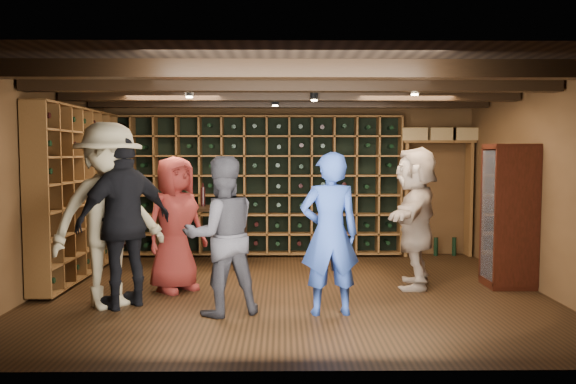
{
  "coord_description": "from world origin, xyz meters",
  "views": [
    {
      "loc": [
        -0.1,
        -6.7,
        1.67
      ],
      "look_at": [
        -0.03,
        0.2,
        1.19
      ],
      "focal_mm": 35.0,
      "sensor_mm": 36.0,
      "label": 1
    }
  ],
  "objects_px": {
    "display_cabinet": "(509,219)",
    "tasting_table": "(205,213)",
    "man_blue_shirt": "(330,234)",
    "guest_beige": "(415,217)",
    "guest_red_floral": "(175,224)",
    "guest_woman_black": "(125,222)",
    "guest_khaki": "(109,215)",
    "man_grey_suit": "(221,236)"
  },
  "relations": [
    {
      "from": "display_cabinet",
      "to": "tasting_table",
      "type": "height_order",
      "value": "display_cabinet"
    },
    {
      "from": "display_cabinet",
      "to": "man_blue_shirt",
      "type": "height_order",
      "value": "display_cabinet"
    },
    {
      "from": "guest_beige",
      "to": "tasting_table",
      "type": "bearing_deg",
      "value": -98.08
    },
    {
      "from": "tasting_table",
      "to": "guest_red_floral",
      "type": "bearing_deg",
      "value": -84.44
    },
    {
      "from": "display_cabinet",
      "to": "guest_red_floral",
      "type": "distance_m",
      "value": 4.11
    },
    {
      "from": "display_cabinet",
      "to": "guest_woman_black",
      "type": "distance_m",
      "value": 4.6
    },
    {
      "from": "display_cabinet",
      "to": "guest_beige",
      "type": "bearing_deg",
      "value": 178.98
    },
    {
      "from": "display_cabinet",
      "to": "man_blue_shirt",
      "type": "relative_size",
      "value": 1.04
    },
    {
      "from": "man_blue_shirt",
      "to": "guest_khaki",
      "type": "distance_m",
      "value": 2.39
    },
    {
      "from": "guest_beige",
      "to": "display_cabinet",
      "type": "bearing_deg",
      "value": 106.04
    },
    {
      "from": "display_cabinet",
      "to": "man_grey_suit",
      "type": "distance_m",
      "value": 3.63
    },
    {
      "from": "guest_khaki",
      "to": "tasting_table",
      "type": "bearing_deg",
      "value": 26.57
    },
    {
      "from": "display_cabinet",
      "to": "guest_beige",
      "type": "xyz_separation_m",
      "value": [
        -1.16,
        0.02,
        0.02
      ]
    },
    {
      "from": "guest_khaki",
      "to": "man_grey_suit",
      "type": "bearing_deg",
      "value": -58.69
    },
    {
      "from": "display_cabinet",
      "to": "tasting_table",
      "type": "distance_m",
      "value": 4.18
    },
    {
      "from": "display_cabinet",
      "to": "man_blue_shirt",
      "type": "xyz_separation_m",
      "value": [
        -2.33,
        -1.18,
        -0.02
      ]
    },
    {
      "from": "tasting_table",
      "to": "guest_beige",
      "type": "bearing_deg",
      "value": -13.71
    },
    {
      "from": "man_blue_shirt",
      "to": "guest_beige",
      "type": "height_order",
      "value": "guest_beige"
    },
    {
      "from": "display_cabinet",
      "to": "man_grey_suit",
      "type": "height_order",
      "value": "display_cabinet"
    },
    {
      "from": "man_grey_suit",
      "to": "guest_woman_black",
      "type": "height_order",
      "value": "guest_woman_black"
    },
    {
      "from": "man_grey_suit",
      "to": "guest_red_floral",
      "type": "relative_size",
      "value": 1.01
    },
    {
      "from": "man_grey_suit",
      "to": "display_cabinet",
      "type": "bearing_deg",
      "value": 176.74
    },
    {
      "from": "guest_khaki",
      "to": "guest_beige",
      "type": "xyz_separation_m",
      "value": [
        3.53,
        0.88,
        -0.13
      ]
    },
    {
      "from": "guest_woman_black",
      "to": "tasting_table",
      "type": "bearing_deg",
      "value": -149.15
    },
    {
      "from": "guest_woman_black",
      "to": "tasting_table",
      "type": "distance_m",
      "value": 2.28
    },
    {
      "from": "man_blue_shirt",
      "to": "guest_khaki",
      "type": "relative_size",
      "value": 0.84
    },
    {
      "from": "man_grey_suit",
      "to": "tasting_table",
      "type": "bearing_deg",
      "value": -100.31
    },
    {
      "from": "man_blue_shirt",
      "to": "guest_red_floral",
      "type": "bearing_deg",
      "value": -35.33
    },
    {
      "from": "man_blue_shirt",
      "to": "man_grey_suit",
      "type": "bearing_deg",
      "value": -6.21
    },
    {
      "from": "guest_khaki",
      "to": "display_cabinet",
      "type": "bearing_deg",
      "value": -34.56
    },
    {
      "from": "man_grey_suit",
      "to": "guest_khaki",
      "type": "bearing_deg",
      "value": -35.68
    },
    {
      "from": "man_blue_shirt",
      "to": "guest_khaki",
      "type": "xyz_separation_m",
      "value": [
        -2.36,
        0.32,
        0.16
      ]
    },
    {
      "from": "tasting_table",
      "to": "display_cabinet",
      "type": "bearing_deg",
      "value": -7.19
    },
    {
      "from": "man_blue_shirt",
      "to": "guest_beige",
      "type": "relative_size",
      "value": 0.96
    },
    {
      "from": "guest_khaki",
      "to": "tasting_table",
      "type": "distance_m",
      "value": 2.32
    },
    {
      "from": "guest_red_floral",
      "to": "guest_woman_black",
      "type": "relative_size",
      "value": 0.87
    },
    {
      "from": "guest_red_floral",
      "to": "guest_beige",
      "type": "height_order",
      "value": "guest_beige"
    },
    {
      "from": "display_cabinet",
      "to": "guest_khaki",
      "type": "relative_size",
      "value": 0.88
    },
    {
      "from": "man_blue_shirt",
      "to": "guest_woman_black",
      "type": "bearing_deg",
      "value": -13.28
    },
    {
      "from": "display_cabinet",
      "to": "guest_khaki",
      "type": "height_order",
      "value": "guest_khaki"
    },
    {
      "from": "guest_red_floral",
      "to": "guest_woman_black",
      "type": "height_order",
      "value": "guest_woman_black"
    },
    {
      "from": "display_cabinet",
      "to": "guest_red_floral",
      "type": "bearing_deg",
      "value": -177.84
    }
  ]
}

